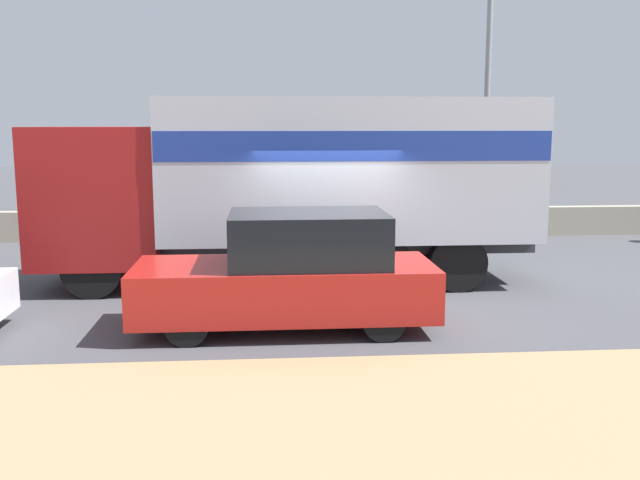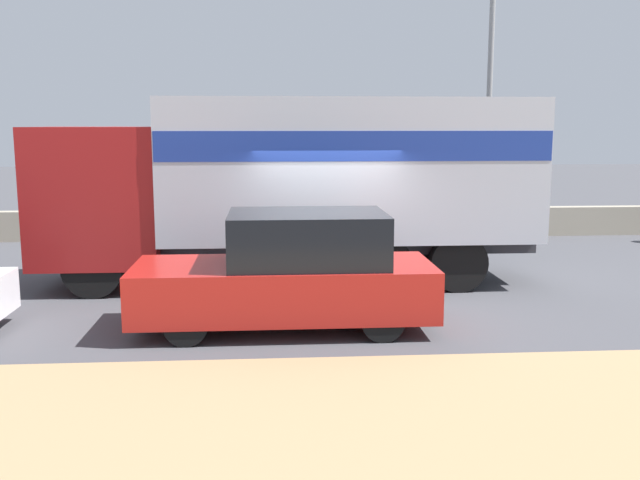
# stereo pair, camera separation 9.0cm
# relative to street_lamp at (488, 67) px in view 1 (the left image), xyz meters

# --- Properties ---
(ground_plane) EXTENTS (80.00, 80.00, 0.00)m
(ground_plane) POSITION_rel_street_lamp_xyz_m (-4.53, -6.79, -4.32)
(ground_plane) COLOR #47474C
(dirt_shoulder_foreground) EXTENTS (60.00, 6.25, 0.04)m
(dirt_shoulder_foreground) POSITION_rel_street_lamp_xyz_m (-4.53, -12.29, -4.30)
(dirt_shoulder_foreground) COLOR tan
(dirt_shoulder_foreground) RESTS_ON ground_plane
(stone_wall_backdrop) EXTENTS (60.00, 0.35, 0.76)m
(stone_wall_backdrop) POSITION_rel_street_lamp_xyz_m (-4.53, 0.60, -3.95)
(stone_wall_backdrop) COLOR #A39984
(stone_wall_backdrop) RESTS_ON ground_plane
(street_lamp) EXTENTS (0.56, 0.28, 7.53)m
(street_lamp) POSITION_rel_street_lamp_xyz_m (0.00, 0.00, 0.00)
(street_lamp) COLOR gray
(street_lamp) RESTS_ON ground_plane
(box_truck) EXTENTS (8.97, 2.37, 3.39)m
(box_truck) POSITION_rel_street_lamp_xyz_m (-4.91, -4.66, -2.32)
(box_truck) COLOR maroon
(box_truck) RESTS_ON ground_plane
(car_hatchback) EXTENTS (4.29, 1.70, 1.69)m
(car_hatchback) POSITION_rel_street_lamp_xyz_m (-5.21, -7.70, -3.51)
(car_hatchback) COLOR #B21E19
(car_hatchback) RESTS_ON ground_plane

